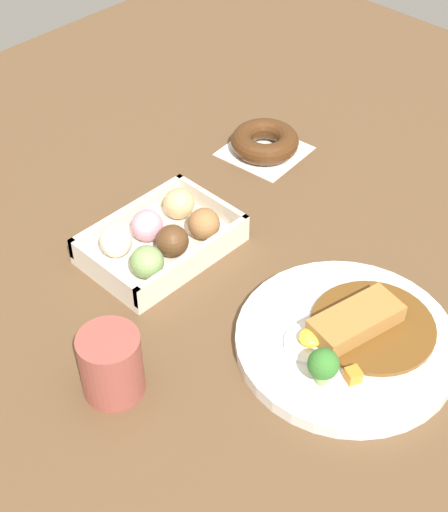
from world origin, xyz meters
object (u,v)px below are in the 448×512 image
Objects in this scene: curry_plate at (348,340)px; chocolate_ring_donut at (265,142)px; donut_box at (161,238)px; coffee_mug at (111,364)px.

curry_plate is 0.42m from chocolate_ring_donut.
chocolate_ring_donut is (0.28, 0.06, -0.01)m from donut_box.
curry_plate is 0.29m from coffee_mug.
chocolate_ring_donut is 0.52m from coffee_mug.
chocolate_ring_donut is 1.54× the size of coffee_mug.
coffee_mug is at bearing -145.62° from donut_box.
donut_box reaches higher than chocolate_ring_donut.
coffee_mug is at bearing 146.82° from curry_plate.
chocolate_ring_donut is at bearing 11.95° from donut_box.
curry_plate reaches higher than chocolate_ring_donut.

